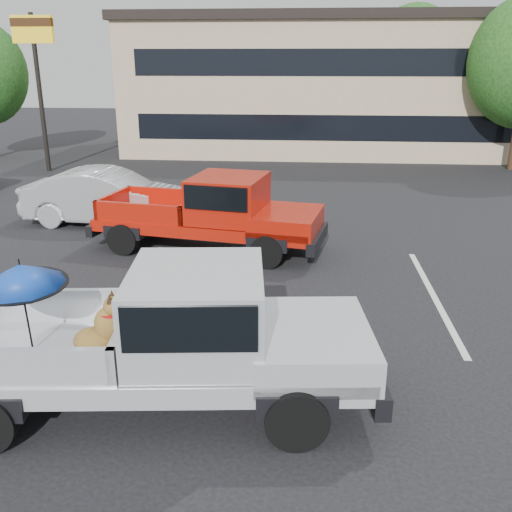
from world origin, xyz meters
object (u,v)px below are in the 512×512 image
at_px(red_pickup, 222,210).
at_px(silver_sedan, 108,197).
at_px(silver_pickup, 179,332).
at_px(tree_back, 413,57).
at_px(motel_sign, 35,50).

relative_size(red_pickup, silver_sedan, 1.25).
xyz_separation_m(silver_pickup, red_pickup, (-0.36, 6.41, -0.07)).
bearing_deg(red_pickup, silver_pickup, -76.39).
distance_m(tree_back, silver_sedan, 20.95).
xyz_separation_m(motel_sign, silver_sedan, (5.09, -7.50, -3.90)).
height_order(motel_sign, silver_pickup, motel_sign).
height_order(tree_back, silver_sedan, tree_back).
height_order(motel_sign, red_pickup, motel_sign).
distance_m(red_pickup, silver_sedan, 4.03).
relative_size(motel_sign, silver_pickup, 1.02).
bearing_deg(silver_sedan, tree_back, -28.27).
relative_size(silver_pickup, red_pickup, 1.03).
bearing_deg(red_pickup, tree_back, 79.56).
xyz_separation_m(red_pickup, silver_sedan, (-3.46, 2.07, -0.23)).
bearing_deg(motel_sign, silver_pickup, -60.87).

